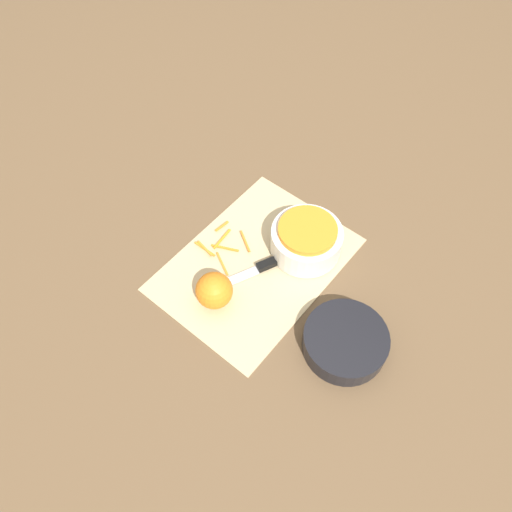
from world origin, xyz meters
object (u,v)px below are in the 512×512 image
object	(u,v)px
bowl_speckled	(306,239)
knife	(265,265)
orange_left	(214,290)
bowl_dark	(345,341)

from	to	relation	value
bowl_speckled	knife	bearing A→B (deg)	-22.46
bowl_speckled	orange_left	xyz separation A→B (m)	(0.24, -0.07, 0.00)
knife	orange_left	xyz separation A→B (m)	(0.14, -0.03, 0.03)
knife	orange_left	size ratio (longest dim) A/B	2.84
bowl_dark	orange_left	size ratio (longest dim) A/B	2.16
bowl_speckled	bowl_dark	bearing A→B (deg)	54.90
bowl_speckled	knife	size ratio (longest dim) A/B	0.71
bowl_speckled	orange_left	distance (m)	0.25
bowl_speckled	knife	world-z (taller)	bowl_speckled
bowl_dark	knife	xyz separation A→B (m)	(-0.05, -0.25, -0.01)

